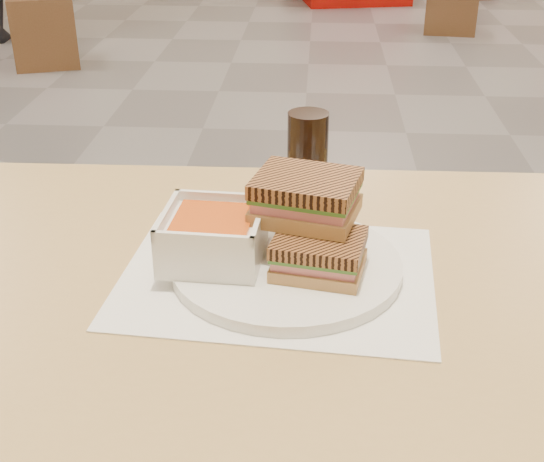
# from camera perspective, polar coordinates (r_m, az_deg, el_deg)

# --- Properties ---
(main_table) EXTENTS (1.21, 0.72, 0.75)m
(main_table) POSITION_cam_1_polar(r_m,az_deg,el_deg) (1.00, 0.19, -8.94)
(main_table) COLOR tan
(main_table) RESTS_ON ground
(tray_liner) EXTENTS (0.42, 0.34, 0.00)m
(tray_liner) POSITION_cam_1_polar(r_m,az_deg,el_deg) (0.94, 0.43, -3.46)
(tray_liner) COLOR white
(tray_liner) RESTS_ON main_table
(plate) EXTENTS (0.30, 0.30, 0.02)m
(plate) POSITION_cam_1_polar(r_m,az_deg,el_deg) (0.94, 1.13, -2.71)
(plate) COLOR white
(plate) RESTS_ON tray_liner
(soup_bowl) EXTENTS (0.13, 0.13, 0.07)m
(soup_bowl) POSITION_cam_1_polar(r_m,az_deg,el_deg) (0.93, -4.59, -0.55)
(soup_bowl) COLOR white
(soup_bowl) RESTS_ON plate
(panini_lower) EXTENTS (0.12, 0.11, 0.05)m
(panini_lower) POSITION_cam_1_polar(r_m,az_deg,el_deg) (0.90, 3.67, -1.82)
(panini_lower) COLOR #B5864C
(panini_lower) RESTS_ON plate
(panini_upper) EXTENTS (0.15, 0.13, 0.06)m
(panini_upper) POSITION_cam_1_polar(r_m,az_deg,el_deg) (0.92, 2.67, 2.67)
(panini_upper) COLOR #B5864C
(panini_upper) RESTS_ON panini_lower
(cola_glass) EXTENTS (0.06, 0.06, 0.13)m
(cola_glass) POSITION_cam_1_polar(r_m,az_deg,el_deg) (1.13, 2.78, 5.95)
(cola_glass) COLOR black
(cola_glass) RESTS_ON main_table
(bg_chair_0r) EXTENTS (0.49, 0.49, 0.43)m
(bg_chair_0r) POSITION_cam_1_polar(r_m,az_deg,el_deg) (4.97, -17.31, 14.70)
(bg_chair_0r) COLOR brown
(bg_chair_0r) RESTS_ON ground
(bg_chair_1l) EXTENTS (0.42, 0.42, 0.42)m
(bg_chair_1l) POSITION_cam_1_polar(r_m,az_deg,el_deg) (5.85, 13.82, 16.87)
(bg_chair_1l) COLOR brown
(bg_chair_1l) RESTS_ON ground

